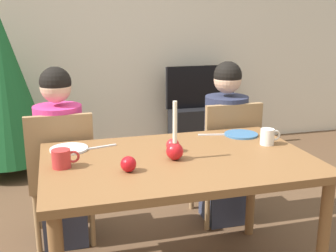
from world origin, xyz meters
TOP-DOWN VIEW (x-y plane):
  - back_wall at (0.00, 2.60)m, footprint 6.40×0.10m
  - dining_table at (0.00, 0.00)m, footprint 1.40×0.90m
  - chair_left at (-0.59, 0.61)m, footprint 0.40×0.40m
  - chair_right at (0.55, 0.61)m, footprint 0.40×0.40m
  - person_left_child at (-0.59, 0.64)m, footprint 0.30×0.30m
  - person_right_child at (0.55, 0.64)m, footprint 0.30×0.30m
  - tv_stand at (0.96, 2.30)m, footprint 0.64×0.40m
  - tv at (0.96, 2.30)m, footprint 0.79×0.05m
  - christmas_tree at (-1.05, 2.10)m, footprint 0.81×0.81m
  - candle_centerpiece at (-0.03, -0.02)m, footprint 0.09×0.09m
  - plate_left at (-0.55, 0.29)m, footprint 0.21×0.21m
  - plate_right at (0.50, 0.29)m, footprint 0.21×0.21m
  - mug_left at (-0.59, 0.02)m, footprint 0.13×0.09m
  - mug_right at (0.56, 0.08)m, footprint 0.12×0.08m
  - fork_left at (-0.37, 0.28)m, footprint 0.18×0.06m
  - fork_right at (0.33, 0.34)m, footprint 0.18×0.05m
  - apple_near_candle at (-0.00, 0.10)m, footprint 0.07×0.07m
  - apple_by_left_plate at (-0.29, -0.13)m, footprint 0.08×0.08m

SIDE VIEW (x-z plane):
  - tv_stand at x=0.96m, z-range 0.00..0.48m
  - chair_left at x=-0.59m, z-range 0.06..0.96m
  - chair_right at x=0.55m, z-range 0.06..0.96m
  - person_left_child at x=-0.59m, z-range -0.02..1.16m
  - person_right_child at x=0.55m, z-range -0.02..1.16m
  - dining_table at x=0.00m, z-range 0.29..1.04m
  - tv at x=0.96m, z-range 0.48..0.94m
  - fork_left at x=-0.37m, z-range 0.75..0.76m
  - fork_right at x=0.33m, z-range 0.75..0.76m
  - plate_left at x=-0.55m, z-range 0.75..0.76m
  - plate_right at x=0.50m, z-range 0.75..0.76m
  - apple_near_candle at x=0.00m, z-range 0.75..0.82m
  - apple_by_left_plate at x=-0.29m, z-range 0.75..0.83m
  - mug_left at x=-0.59m, z-range 0.75..0.84m
  - mug_right at x=0.56m, z-range 0.75..0.84m
  - candle_centerpiece at x=-0.03m, z-range 0.66..0.97m
  - christmas_tree at x=-1.05m, z-range 0.03..1.67m
  - back_wall at x=0.00m, z-range 0.00..2.60m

